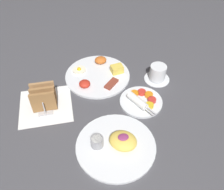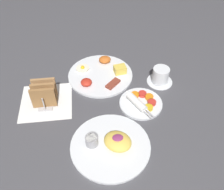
% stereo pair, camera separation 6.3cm
% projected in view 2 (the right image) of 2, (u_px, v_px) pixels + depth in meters
% --- Properties ---
extents(ground_plane, '(3.00, 3.00, 0.00)m').
position_uv_depth(ground_plane, '(98.00, 110.00, 1.06)').
color(ground_plane, '#47474C').
extents(napkin_flat, '(0.22, 0.22, 0.00)m').
position_uv_depth(napkin_flat, '(46.00, 102.00, 1.09)').
color(napkin_flat, white).
rests_on(napkin_flat, ground_plane).
extents(plate_breakfast, '(0.31, 0.31, 0.05)m').
position_uv_depth(plate_breakfast, '(101.00, 74.00, 1.21)').
color(plate_breakfast, white).
rests_on(plate_breakfast, ground_plane).
extents(plate_condiments, '(0.19, 0.20, 0.04)m').
position_uv_depth(plate_condiments, '(141.00, 103.00, 1.07)').
color(plate_condiments, white).
rests_on(plate_condiments, ground_plane).
extents(plate_foreground, '(0.30, 0.30, 0.06)m').
position_uv_depth(plate_foreground, '(111.00, 144.00, 0.92)').
color(plate_foreground, white).
rests_on(plate_foreground, ground_plane).
extents(toast_rack, '(0.10, 0.12, 0.10)m').
position_uv_depth(toast_rack, '(44.00, 94.00, 1.05)').
color(toast_rack, '#B7B7BC').
rests_on(toast_rack, ground_plane).
extents(coffee_cup, '(0.12, 0.12, 0.08)m').
position_uv_depth(coffee_cup, '(160.00, 76.00, 1.16)').
color(coffee_cup, white).
rests_on(coffee_cup, ground_plane).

